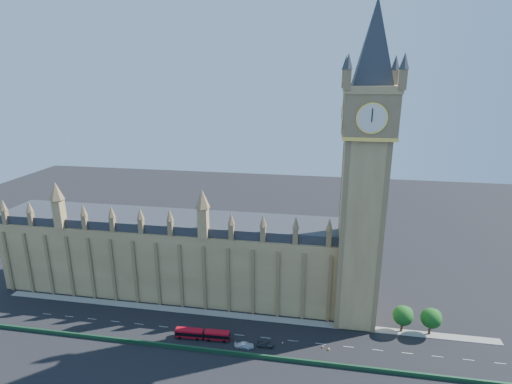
% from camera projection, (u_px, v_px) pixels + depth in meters
% --- Properties ---
extents(ground, '(400.00, 400.00, 0.00)m').
position_uv_depth(ground, '(226.00, 333.00, 119.86)').
color(ground, black).
rests_on(ground, ground).
extents(palace_westminster, '(120.00, 20.00, 28.00)m').
position_uv_depth(palace_westminster, '(172.00, 254.00, 140.79)').
color(palace_westminster, '#9E7C4C').
rests_on(palace_westminster, ground).
extents(elizabeth_tower, '(20.59, 20.59, 105.00)m').
position_uv_depth(elizabeth_tower, '(366.00, 150.00, 111.46)').
color(elizabeth_tower, '#9E7C4C').
rests_on(elizabeth_tower, ground).
extents(bridge_parapet, '(160.00, 0.60, 1.20)m').
position_uv_depth(bridge_parapet, '(219.00, 351.00, 111.18)').
color(bridge_parapet, '#1E4C2D').
rests_on(bridge_parapet, ground).
extents(kerb_north, '(160.00, 3.00, 0.16)m').
position_uv_depth(kerb_north, '(233.00, 315.00, 128.81)').
color(kerb_north, gray).
rests_on(kerb_north, ground).
extents(tree_east_near, '(6.00, 6.00, 8.50)m').
position_uv_depth(tree_east_near, '(404.00, 315.00, 119.30)').
color(tree_east_near, '#382619').
rests_on(tree_east_near, ground).
extents(tree_east_far, '(6.00, 6.00, 8.50)m').
position_uv_depth(tree_east_far, '(432.00, 318.00, 118.00)').
color(tree_east_far, '#382619').
rests_on(tree_east_far, ground).
extents(red_bus, '(16.24, 3.20, 2.75)m').
position_uv_depth(red_bus, '(202.00, 334.00, 117.15)').
color(red_bus, '#B30B1C').
rests_on(red_bus, ground).
extents(car_grey, '(4.81, 1.96, 1.63)m').
position_uv_depth(car_grey, '(265.00, 344.00, 113.90)').
color(car_grey, '#3A3C41').
rests_on(car_grey, ground).
extents(car_silver, '(4.63, 2.09, 1.48)m').
position_uv_depth(car_silver, '(246.00, 345.00, 113.44)').
color(car_silver, '#B9BCC1').
rests_on(car_silver, ground).
extents(car_white, '(4.49, 1.91, 1.29)m').
position_uv_depth(car_white, '(242.00, 346.00, 113.49)').
color(car_white, silver).
rests_on(car_white, ground).
extents(cone_a, '(0.59, 0.59, 0.73)m').
position_uv_depth(cone_a, '(282.00, 343.00, 115.14)').
color(cone_a, black).
rests_on(cone_a, ground).
extents(cone_b, '(0.65, 0.65, 0.80)m').
position_uv_depth(cone_b, '(271.00, 345.00, 113.95)').
color(cone_b, black).
rests_on(cone_b, ground).
extents(cone_c, '(0.49, 0.49, 0.73)m').
position_uv_depth(cone_c, '(323.00, 347.00, 113.57)').
color(cone_c, black).
rests_on(cone_c, ground).
extents(cone_d, '(0.66, 0.66, 0.79)m').
position_uv_depth(cone_d, '(329.00, 349.00, 112.55)').
color(cone_d, black).
rests_on(cone_d, ground).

